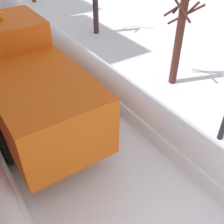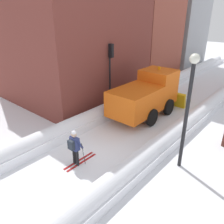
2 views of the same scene
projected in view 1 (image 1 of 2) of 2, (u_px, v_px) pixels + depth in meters
The scene contains 4 objects.
ground_plane at pixel (14, 68), 11.48m from camera, with size 80.00×80.00×0.00m, color white.
snowbank_right at pixel (65, 47), 12.34m from camera, with size 1.10×36.00×0.90m.
plow_truck at pixel (26, 83), 7.74m from camera, with size 3.20×5.98×3.12m.
bare_tree_near at pixel (179, 38), 9.52m from camera, with size 1.09×1.31×3.78m.
Camera 1 is at (-2.22, -0.83, 5.54)m, focal length 43.28 mm.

